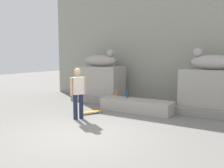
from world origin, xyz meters
The scene contains 12 objects.
ground_plane centered at (0.00, 0.00, 0.00)m, with size 40.00×40.00×0.00m, color slate.
facade_wall centered at (0.00, 5.71, 2.92)m, with size 11.90×0.60×5.83m, color gray.
pedestal_left centered at (-2.42, 4.36, 0.79)m, with size 2.13×1.11×1.58m, color #A39E93.
pedestal_right centered at (2.42, 4.36, 0.79)m, with size 2.13×1.11×1.58m, color #A39E93.
statue_reclining_left centered at (-2.38, 4.36, 1.86)m, with size 1.63×0.67×0.78m.
statue_reclining_right centered at (2.38, 4.37, 1.86)m, with size 1.65×0.73×0.78m.
ledge_block centered at (0.00, 3.23, 0.22)m, with size 2.71×0.86×0.44m, color #A39E93.
skater centered at (-1.15, 1.26, 0.92)m, with size 0.36×0.48×1.67m.
skateboard centered at (-1.21, 2.05, 0.06)m, with size 0.59×0.79×0.08m.
bottle_orange centered at (-0.97, 3.42, 0.57)m, with size 0.07×0.07×0.30m.
bottle_blue centered at (-0.48, 3.41, 0.58)m, with size 0.07×0.07×0.32m.
stair_step centered at (0.00, 3.79, 0.14)m, with size 6.96×0.50×0.27m, color gray.
Camera 1 is at (3.86, -4.77, 2.08)m, focal length 38.72 mm.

